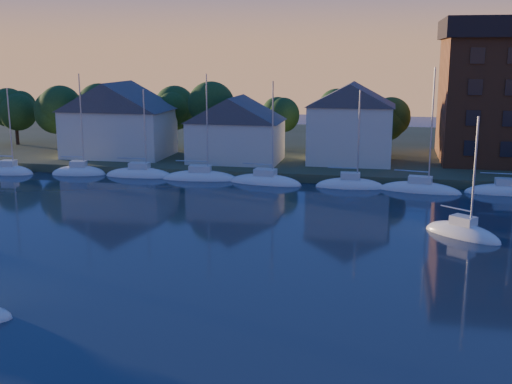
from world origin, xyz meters
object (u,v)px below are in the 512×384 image
(clubhouse_east, at_px, (351,122))
(drifting_sailboat_right, at_px, (462,235))
(clubhouse_centre, at_px, (236,128))
(clubhouse_west, at_px, (119,118))

(clubhouse_east, height_order, drifting_sailboat_right, clubhouse_east)
(clubhouse_centre, xyz_separation_m, drifting_sailboat_right, (24.80, -25.49, -5.04))
(drifting_sailboat_right, bearing_deg, clubhouse_west, -175.62)
(clubhouse_west, relative_size, drifting_sailboat_right, 1.27)
(clubhouse_centre, relative_size, drifting_sailboat_right, 1.07)
(clubhouse_centre, relative_size, clubhouse_east, 1.10)
(clubhouse_west, xyz_separation_m, clubhouse_east, (30.00, 1.00, 0.07))
(clubhouse_east, bearing_deg, clubhouse_centre, -171.87)
(clubhouse_west, height_order, clubhouse_centre, clubhouse_west)
(clubhouse_east, bearing_deg, drifting_sailboat_right, -68.54)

